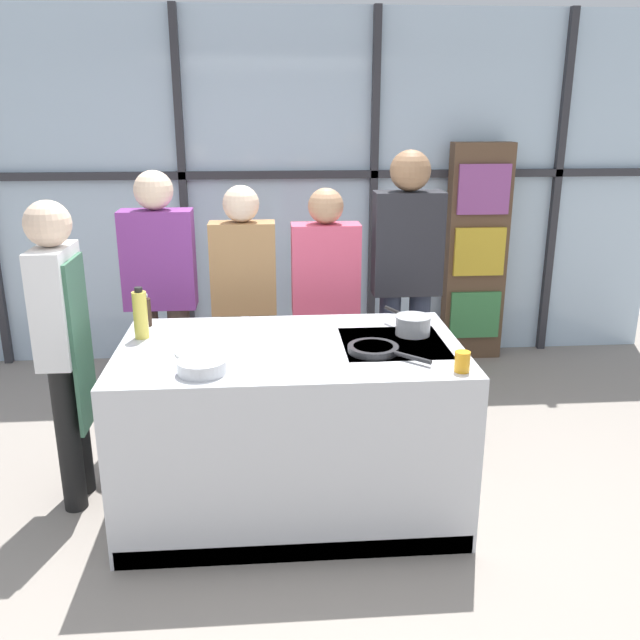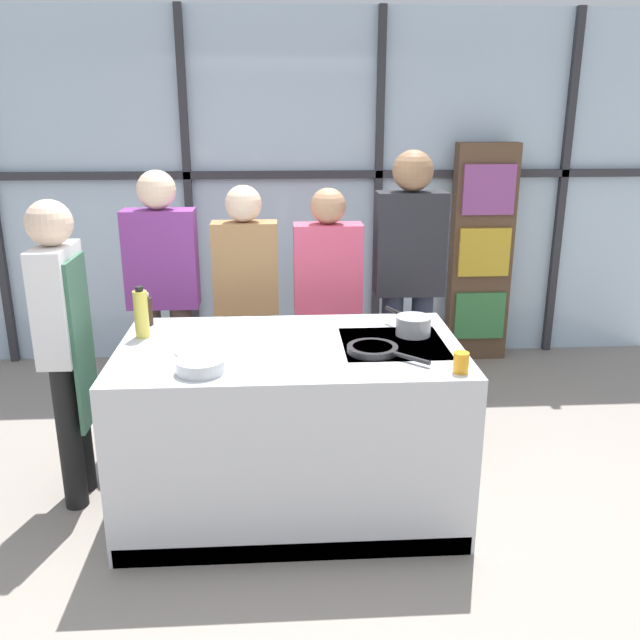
# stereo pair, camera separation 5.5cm
# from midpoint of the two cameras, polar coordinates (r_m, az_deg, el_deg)

# --- Properties ---
(ground_plane) EXTENTS (18.00, 18.00, 0.00)m
(ground_plane) POSITION_cam_midpoint_polar(r_m,az_deg,el_deg) (3.84, -2.76, -15.06)
(ground_plane) COLOR gray
(back_window_wall) EXTENTS (6.40, 0.10, 2.80)m
(back_window_wall) POSITION_cam_midpoint_polar(r_m,az_deg,el_deg) (5.61, -3.73, 10.77)
(back_window_wall) COLOR silver
(back_window_wall) RESTS_ON ground_plane
(bookshelf) EXTENTS (0.50, 0.19, 1.79)m
(bookshelf) POSITION_cam_midpoint_polar(r_m,az_deg,el_deg) (5.77, 12.74, 5.47)
(bookshelf) COLOR brown
(bookshelf) RESTS_ON ground_plane
(demo_island) EXTENTS (1.74, 1.02, 0.91)m
(demo_island) POSITION_cam_midpoint_polar(r_m,az_deg,el_deg) (3.61, -2.84, -8.99)
(demo_island) COLOR silver
(demo_island) RESTS_ON ground_plane
(chef) EXTENTS (0.23, 0.38, 1.64)m
(chef) POSITION_cam_midpoint_polar(r_m,az_deg,el_deg) (3.70, -21.26, -1.27)
(chef) COLOR black
(chef) RESTS_ON ground_plane
(spectator_far_left) EXTENTS (0.44, 0.24, 1.70)m
(spectator_far_left) POSITION_cam_midpoint_polar(r_m,az_deg,el_deg) (4.38, -13.62, 2.56)
(spectator_far_left) COLOR #47382D
(spectator_far_left) RESTS_ON ground_plane
(spectator_center_left) EXTENTS (0.41, 0.23, 1.61)m
(spectator_center_left) POSITION_cam_midpoint_polar(r_m,az_deg,el_deg) (4.34, -6.77, 2.13)
(spectator_center_left) COLOR #47382D
(spectator_center_left) RESTS_ON ground_plane
(spectator_center_right) EXTENTS (0.43, 0.22, 1.59)m
(spectator_center_right) POSITION_cam_midpoint_polar(r_m,az_deg,el_deg) (4.36, 0.11, 2.00)
(spectator_center_right) COLOR #47382D
(spectator_center_right) RESTS_ON ground_plane
(spectator_far_right) EXTENTS (0.44, 0.25, 1.82)m
(spectator_far_right) POSITION_cam_midpoint_polar(r_m,az_deg,el_deg) (4.39, 6.92, 4.01)
(spectator_far_right) COLOR #232838
(spectator_far_right) RESTS_ON ground_plane
(frying_pan) EXTENTS (0.37, 0.36, 0.04)m
(frying_pan) POSITION_cam_midpoint_polar(r_m,az_deg,el_deg) (3.34, 4.15, -2.44)
(frying_pan) COLOR #232326
(frying_pan) RESTS_ON demo_island
(saucepan) EXTENTS (0.21, 0.33, 0.10)m
(saucepan) POSITION_cam_midpoint_polar(r_m,az_deg,el_deg) (3.61, 7.36, -0.36)
(saucepan) COLOR silver
(saucepan) RESTS_ON demo_island
(white_plate) EXTENTS (0.25, 0.25, 0.01)m
(white_plate) POSITION_cam_midpoint_polar(r_m,az_deg,el_deg) (3.39, -10.45, -2.60)
(white_plate) COLOR white
(white_plate) RESTS_ON demo_island
(mixing_bowl) EXTENTS (0.22, 0.22, 0.06)m
(mixing_bowl) POSITION_cam_midpoint_polar(r_m,az_deg,el_deg) (3.12, -10.43, -3.84)
(mixing_bowl) COLOR silver
(mixing_bowl) RESTS_ON demo_island
(oil_bottle) EXTENTS (0.07, 0.07, 0.27)m
(oil_bottle) POSITION_cam_midpoint_polar(r_m,az_deg,el_deg) (3.63, -15.31, 0.46)
(oil_bottle) COLOR #E0CC4C
(oil_bottle) RESTS_ON demo_island
(pepper_grinder) EXTENTS (0.06, 0.06, 0.19)m
(pepper_grinder) POSITION_cam_midpoint_polar(r_m,az_deg,el_deg) (3.83, -14.87, 0.73)
(pepper_grinder) COLOR #332319
(pepper_grinder) RESTS_ON demo_island
(juice_glass_near) EXTENTS (0.07, 0.07, 0.10)m
(juice_glass_near) POSITION_cam_midpoint_polar(r_m,az_deg,el_deg) (3.14, 11.40, -3.46)
(juice_glass_near) COLOR orange
(juice_glass_near) RESTS_ON demo_island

